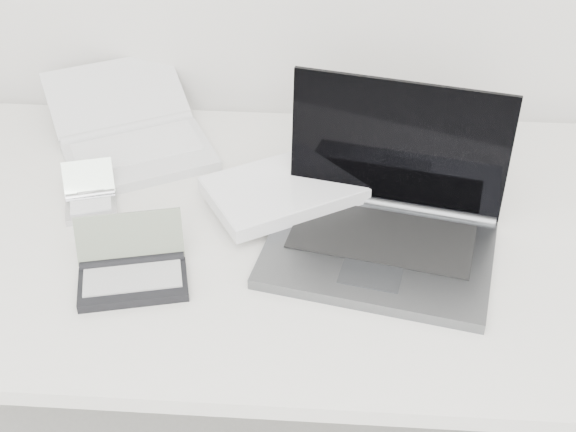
# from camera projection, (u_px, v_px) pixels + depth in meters

# --- Properties ---
(desk) EXTENTS (1.60, 0.80, 0.73)m
(desk) POSITION_uv_depth(u_px,v_px,m) (306.00, 249.00, 1.47)
(desk) COLOR white
(desk) RESTS_ON ground
(laptop_large) EXTENTS (0.56, 0.46, 0.26)m
(laptop_large) POSITION_uv_depth(u_px,v_px,m) (352.00, 212.00, 1.41)
(laptop_large) COLOR #55575A
(laptop_large) RESTS_ON desk
(netbook_open_white) EXTENTS (0.41, 0.45, 0.10)m
(netbook_open_white) POSITION_uv_depth(u_px,v_px,m) (132.00, 137.00, 1.64)
(netbook_open_white) COLOR silver
(netbook_open_white) RESTS_ON desk
(pda_silver) EXTENTS (0.12, 0.14, 0.07)m
(pda_silver) POSITION_uv_depth(u_px,v_px,m) (91.00, 200.00, 1.49)
(pda_silver) COLOR #BDBCC1
(pda_silver) RESTS_ON desk
(palmtop_charcoal) EXTENTS (0.20, 0.17, 0.09)m
(palmtop_charcoal) POSITION_uv_depth(u_px,v_px,m) (132.00, 271.00, 1.33)
(palmtop_charcoal) COLOR black
(palmtop_charcoal) RESTS_ON desk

